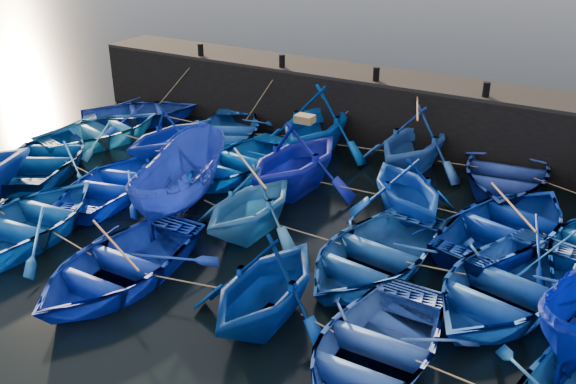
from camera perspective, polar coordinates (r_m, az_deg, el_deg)
The scene contains 31 objects.
ground at distance 17.25m, azimuth -5.39°, elevation -6.01°, with size 120.00×120.00×0.00m, color black.
quay_wall at distance 25.24m, azimuth 8.44°, elevation 7.21°, with size 26.00×2.50×2.50m, color black.
quay_top at distance 24.88m, azimuth 8.63°, elevation 10.09°, with size 26.00×2.50×0.12m, color black.
bollard_0 at distance 27.94m, azimuth -7.77°, elevation 12.43°, with size 0.24×0.24×0.50m, color black.
bollard_1 at distance 25.73m, azimuth -0.53°, elevation 11.57°, with size 0.24×0.24×0.50m, color black.
bollard_2 at distance 23.99m, azimuth 7.85°, elevation 10.34°, with size 0.24×0.24×0.50m, color black.
bollard_3 at distance 22.83m, azimuth 17.21°, elevation 8.70°, with size 0.24×0.24×0.50m, color black.
boat_0 at distance 27.86m, azimuth -12.94°, elevation 6.93°, with size 3.44×4.80×1.00m, color navy.
boat_1 at distance 25.05m, azimuth -5.34°, elevation 5.45°, with size 3.52×4.91×1.02m, color #144CA1.
boat_2 at distance 23.59m, azimuth 2.49°, elevation 6.30°, with size 4.23×4.91×2.58m, color #0041A0.
boat_3 at distance 22.56m, azimuth 11.18°, elevation 4.58°, with size 3.80×4.41×2.32m, color #2354AC.
boat_4 at distance 22.19m, azimuth 18.78°, elevation 1.76°, with size 4.09×5.71×1.19m, color navy.
boat_6 at distance 26.00m, azimuth -16.21°, elevation 5.31°, with size 3.59×5.01×1.04m, color #3383D0.
boat_7 at distance 23.33m, azimuth -10.35°, elevation 5.00°, with size 3.37×3.90×2.05m, color #0B289B.
boat_8 at distance 22.03m, azimuth -4.57°, elevation 2.75°, with size 3.70×5.17×1.07m, color blue.
boat_9 at distance 20.47m, azimuth 0.73°, elevation 3.10°, with size 3.98×4.62×2.43m, color #0E1791.
boat_10 at distance 19.20m, azimuth 10.58°, elevation 0.45°, with size 3.32×3.86×2.03m, color blue.
boat_11 at distance 18.69m, azimuth 19.05°, elevation -2.81°, with size 3.92×5.48×1.14m, color navy.
boat_13 at distance 23.85m, azimuth -20.63°, elevation 2.98°, with size 3.82×5.34×1.11m, color navy.
boat_14 at distance 21.19m, azimuth -15.27°, elevation 0.79°, with size 3.31×4.62×0.96m, color #092FD3.
boat_15 at distance 19.61m, azimuth -9.62°, elevation 1.05°, with size 1.96×5.20×2.01m, color navy.
boat_16 at distance 17.95m, azimuth -3.38°, elevation -0.90°, with size 3.37×3.91×2.06m, color #2A71BE.
boat_17 at distance 16.54m, azimuth 7.53°, elevation -5.40°, with size 3.77×5.27×1.09m, color navy.
boat_18 at distance 15.96m, azimuth 18.67°, elevation -7.76°, with size 3.94×5.51×1.14m, color #164794.
boat_21 at distance 19.33m, azimuth -22.27°, elevation -2.43°, with size 3.84×5.37×1.11m, color #0E4EA2.
boat_22 at distance 16.49m, azimuth -14.95°, elevation -6.23°, with size 3.74×5.22×1.08m, color #1231AD.
boat_23 at distance 14.30m, azimuth -2.00°, elevation -8.10°, with size 3.45×4.00×2.11m, color navy.
boat_24 at distance 13.48m, azimuth 7.60°, elevation -13.51°, with size 3.55×4.96×1.03m, color blue.
wooden_crate at distance 19.87m, azimuth 1.51°, elevation 6.52°, with size 0.57×0.42×0.24m, color olive.
mooring_ropes at distance 20.81m, azimuth 1.89°, elevation 2.46°, with size 18.27×11.90×2.10m.
loose_oars at distance 18.05m, azimuth 4.11°, elevation 1.52°, with size 10.16×12.59×1.30m.
Camera 1 is at (8.80, -11.90, 8.87)m, focal length 40.00 mm.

